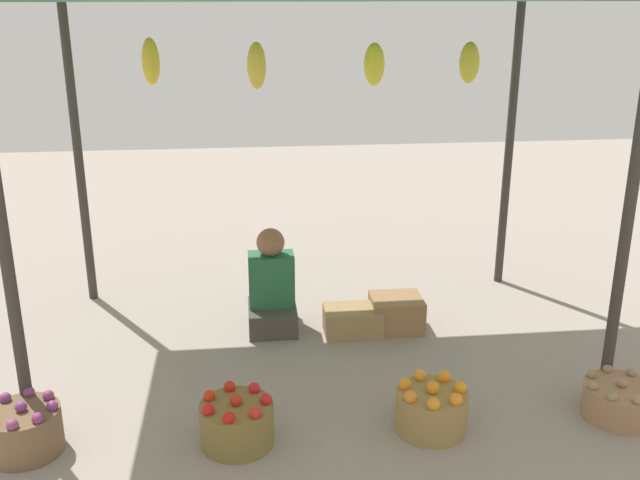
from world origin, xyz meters
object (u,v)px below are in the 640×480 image
(vendor_person, at_px, (272,290))
(basket_potatoes, at_px, (620,400))
(wooden_crate_stacked_rear, at_px, (353,321))
(wooden_crate_near_vendor, at_px, (396,313))
(basket_oranges, at_px, (431,409))
(basket_red_tomatoes, at_px, (237,422))
(basket_purple_onions, at_px, (24,430))

(vendor_person, bearing_deg, basket_potatoes, -35.95)
(basket_potatoes, relative_size, wooden_crate_stacked_rear, 1.03)
(wooden_crate_near_vendor, bearing_deg, basket_potatoes, -50.83)
(basket_potatoes, height_order, wooden_crate_near_vendor, basket_potatoes)
(vendor_person, xyz_separation_m, wooden_crate_stacked_rear, (0.59, -0.17, -0.20))
(vendor_person, relative_size, wooden_crate_near_vendor, 2.06)
(basket_oranges, height_order, wooden_crate_stacked_rear, basket_oranges)
(vendor_person, distance_m, basket_oranges, 1.72)
(wooden_crate_stacked_rear, bearing_deg, basket_red_tomatoes, -123.13)
(basket_purple_onions, bearing_deg, basket_potatoes, -0.34)
(basket_potatoes, xyz_separation_m, wooden_crate_near_vendor, (-1.09, 1.33, 0.02))
(vendor_person, height_order, basket_oranges, vendor_person)
(basket_purple_onions, distance_m, wooden_crate_near_vendor, 2.71)
(basket_red_tomatoes, relative_size, basket_oranges, 1.00)
(basket_red_tomatoes, relative_size, basket_potatoes, 0.96)
(basket_oranges, height_order, wooden_crate_near_vendor, basket_oranges)
(basket_purple_onions, xyz_separation_m, basket_potatoes, (3.46, -0.02, -0.03))
(basket_purple_onions, bearing_deg, vendor_person, 45.09)
(basket_oranges, bearing_deg, wooden_crate_near_vendor, 86.81)
(vendor_person, distance_m, basket_red_tomatoes, 1.53)
(basket_purple_onions, relative_size, wooden_crate_near_vendor, 1.08)
(vendor_person, relative_size, basket_oranges, 1.87)
(wooden_crate_stacked_rear, bearing_deg, basket_purple_onions, -148.00)
(wooden_crate_near_vendor, bearing_deg, vendor_person, 171.99)
(basket_purple_onions, height_order, basket_potatoes, basket_purple_onions)
(basket_red_tomatoes, xyz_separation_m, basket_oranges, (1.13, 0.02, 0.00))
(wooden_crate_stacked_rear, bearing_deg, basket_oranges, -78.51)
(basket_purple_onions, distance_m, basket_potatoes, 3.46)
(basket_red_tomatoes, height_order, wooden_crate_stacked_rear, basket_red_tomatoes)
(vendor_person, distance_m, wooden_crate_near_vendor, 0.96)
(basket_oranges, distance_m, wooden_crate_stacked_rear, 1.33)
(vendor_person, bearing_deg, basket_purple_onions, -134.91)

